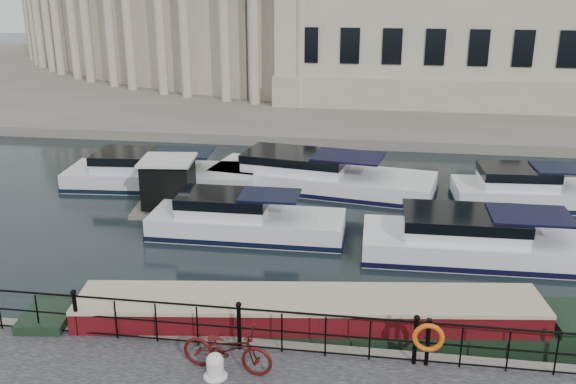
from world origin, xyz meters
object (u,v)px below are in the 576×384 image
(mooring_bollard, at_px, (215,366))
(narrowboat, at_px, (309,327))
(bicycle, at_px, (227,348))
(life_ring_post, at_px, (428,338))
(harbour_hut, at_px, (169,187))

(mooring_bollard, bearing_deg, narrowboat, 57.25)
(bicycle, xyz_separation_m, mooring_bollard, (-0.20, -0.30, -0.27))
(mooring_bollard, distance_m, life_ring_post, 4.69)
(narrowboat, bearing_deg, mooring_bollard, -130.44)
(bicycle, height_order, narrowboat, bicycle)
(mooring_bollard, bearing_deg, bicycle, 55.91)
(harbour_hut, bearing_deg, life_ring_post, -53.70)
(mooring_bollard, relative_size, life_ring_post, 0.51)
(bicycle, height_order, harbour_hut, harbour_hut)
(bicycle, relative_size, mooring_bollard, 3.52)
(bicycle, bearing_deg, mooring_bollard, 153.32)
(narrowboat, bearing_deg, bicycle, -130.28)
(mooring_bollard, xyz_separation_m, life_ring_post, (4.54, 1.08, 0.44))
(mooring_bollard, bearing_deg, life_ring_post, 13.42)
(mooring_bollard, height_order, narrowboat, narrowboat)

